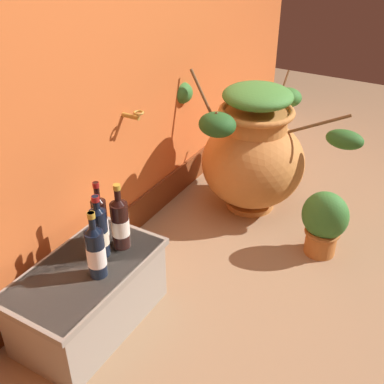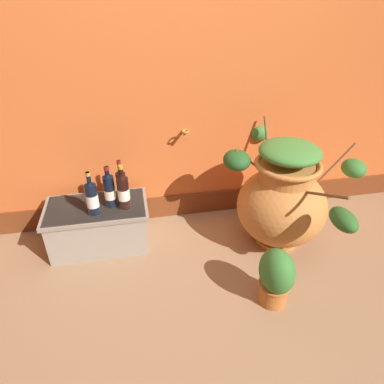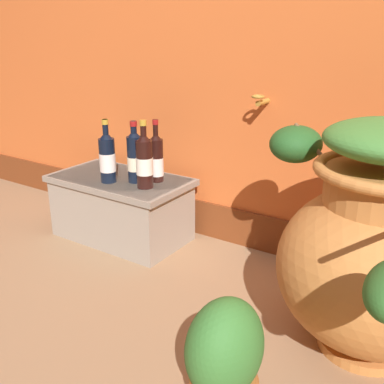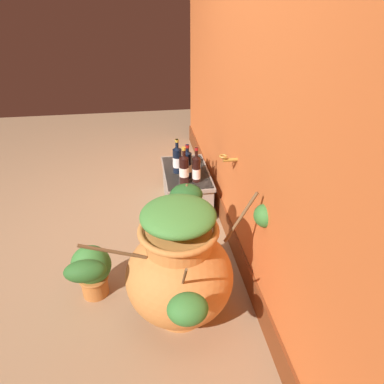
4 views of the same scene
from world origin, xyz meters
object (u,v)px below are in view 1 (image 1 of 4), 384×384
wine_bottle_middle (120,221)px  wine_bottle_back (100,219)px  potted_shrub (324,222)px  wine_bottle_right (96,250)px  wine_bottle_left (99,230)px  terracotta_urn (254,152)px

wine_bottle_middle → wine_bottle_back: (-0.01, 0.10, -0.02)m
potted_shrub → wine_bottle_right: bearing=147.2°
wine_bottle_left → wine_bottle_back: wine_bottle_back is taller
wine_bottle_right → wine_bottle_back: 0.24m
terracotta_urn → wine_bottle_back: size_ratio=3.74×
wine_bottle_left → wine_bottle_right: size_ratio=0.97×
potted_shrub → wine_bottle_left: bearing=141.3°
wine_bottle_back → potted_shrub: bearing=-43.7°
terracotta_urn → wine_bottle_middle: size_ratio=3.57×
wine_bottle_left → wine_bottle_right: (-0.11, -0.07, -0.00)m
wine_bottle_back → wine_bottle_right: bearing=-144.4°
wine_bottle_left → wine_bottle_middle: size_ratio=0.94×
wine_bottle_middle → potted_shrub: (0.83, -0.70, -0.26)m
wine_bottle_left → wine_bottle_middle: wine_bottle_middle is taller
wine_bottle_back → wine_bottle_middle: bearing=-83.6°
wine_bottle_right → wine_bottle_back: wine_bottle_right is taller
wine_bottle_left → wine_bottle_back: bearing=38.6°
wine_bottle_right → potted_shrub: size_ratio=0.81×
terracotta_urn → wine_bottle_back: terracotta_urn is taller
wine_bottle_left → wine_bottle_middle: (0.09, -0.04, 0.00)m
terracotta_urn → potted_shrub: bearing=-115.3°
wine_bottle_back → terracotta_urn: bearing=-14.0°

